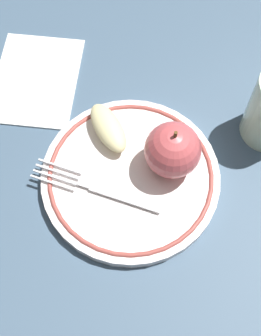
% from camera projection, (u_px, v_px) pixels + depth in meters
% --- Properties ---
extents(ground_plane, '(2.00, 2.00, 0.00)m').
position_uv_depth(ground_plane, '(138.00, 194.00, 0.60)').
color(ground_plane, '#3E556C').
extents(plate, '(0.23, 0.23, 0.02)m').
position_uv_depth(plate, '(130.00, 178.00, 0.60)').
color(plate, white).
rests_on(plate, ground_plane).
extents(apple_red_whole, '(0.07, 0.07, 0.08)m').
position_uv_depth(apple_red_whole, '(173.00, 150.00, 0.56)').
color(apple_red_whole, '#C65053').
rests_on(apple_red_whole, plate).
extents(apple_slice_front, '(0.08, 0.05, 0.03)m').
position_uv_depth(apple_slice_front, '(108.00, 128.00, 0.60)').
color(apple_slice_front, beige).
rests_on(apple_slice_front, plate).
extents(fork, '(0.10, 0.15, 0.00)m').
position_uv_depth(fork, '(100.00, 189.00, 0.58)').
color(fork, silver).
rests_on(fork, plate).
extents(napkin_folded, '(0.18, 0.16, 0.01)m').
position_uv_depth(napkin_folded, '(36.00, 79.00, 0.67)').
color(napkin_folded, white).
rests_on(napkin_folded, ground_plane).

